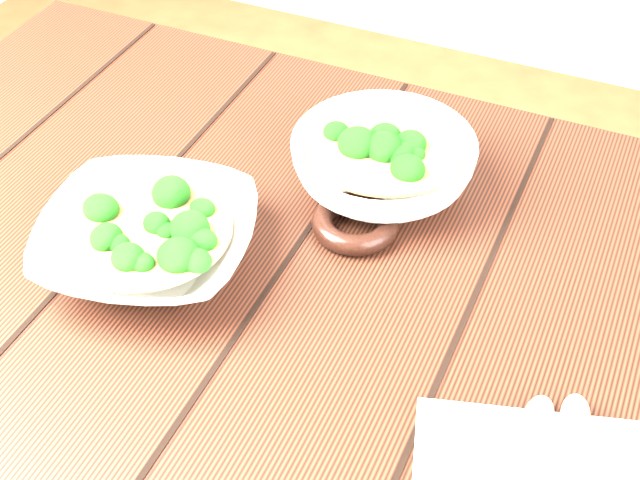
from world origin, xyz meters
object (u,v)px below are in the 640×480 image
Objects in this scene: trivet at (356,223)px; soup_bowl_front at (148,239)px; table at (298,352)px; soup_bowl_back at (383,163)px.

soup_bowl_front is at bearing -144.11° from trivet.
soup_bowl_front reaches higher than table.
soup_bowl_back is at bearing 49.74° from soup_bowl_front.
table is 0.22m from soup_bowl_front.
soup_bowl_back is 0.09m from trivet.
soup_bowl_back is at bearing 80.98° from table.
soup_bowl_front is 1.11× the size of soup_bowl_back.
table is 4.85× the size of soup_bowl_back.
table is at bearing -107.03° from trivet.
trivet reaches higher than table.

